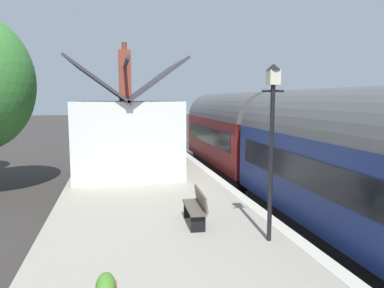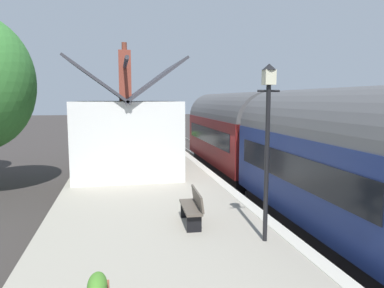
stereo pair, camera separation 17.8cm
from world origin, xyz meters
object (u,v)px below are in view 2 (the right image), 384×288
object	(u,v)px
bench_platform_end	(148,140)
lamp_post_platform	(268,120)
station_building	(127,134)
station_sign_board	(172,133)
bench_near_building	(193,206)
train	(334,163)
planter_bench_left	(166,137)

from	to	relation	value
bench_platform_end	lamp_post_platform	size ratio (longest dim) A/B	0.36
station_building	lamp_post_platform	xyz separation A→B (m)	(-8.68, -2.83, 1.05)
bench_platform_end	station_sign_board	distance (m)	2.91
station_building	bench_near_building	distance (m)	7.53
lamp_post_platform	train	bearing A→B (deg)	-58.83
planter_bench_left	station_sign_board	distance (m)	5.33
train	bench_platform_end	world-z (taller)	train
lamp_post_platform	bench_platform_end	bearing A→B (deg)	4.42
bench_platform_end	planter_bench_left	xyz separation A→B (m)	(2.70, -1.56, -0.05)
planter_bench_left	lamp_post_platform	distance (m)	19.23
bench_near_building	station_sign_board	size ratio (longest dim) A/B	0.90
train	station_sign_board	xyz separation A→B (m)	(12.17, 2.82, -0.21)
train	bench_platform_end	xyz separation A→B (m)	(14.73, 3.99, -0.93)
bench_platform_end	lamp_post_platform	world-z (taller)	lamp_post_platform
bench_near_building	train	bearing A→B (deg)	-86.42
train	station_sign_board	world-z (taller)	train
bench_platform_end	station_building	bearing A→B (deg)	168.52
train	lamp_post_platform	distance (m)	3.45
train	bench_near_building	distance (m)	4.22
station_building	bench_near_building	world-z (taller)	station_building
bench_platform_end	bench_near_building	xyz separation A→B (m)	(-14.99, 0.11, 0.00)
station_building	planter_bench_left	bearing A→B (deg)	-16.70
planter_bench_left	train	bearing A→B (deg)	-172.04
station_sign_board	train	bearing A→B (deg)	-166.94
train	bench_platform_end	bearing A→B (deg)	15.17
bench_near_building	station_sign_board	bearing A→B (deg)	-5.89
train	lamp_post_platform	size ratio (longest dim) A/B	7.19
station_building	bench_platform_end	world-z (taller)	station_building
station_building	bench_platform_end	bearing A→B (deg)	-11.48
station_building	station_sign_board	xyz separation A→B (m)	(5.14, -2.74, -0.50)
bench_platform_end	train	bearing A→B (deg)	-164.83
train	bench_near_building	size ratio (longest dim) A/B	20.02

